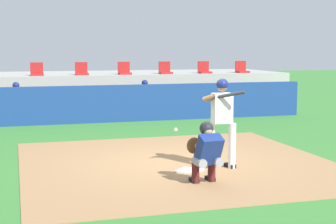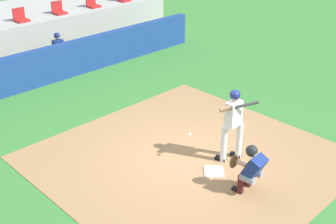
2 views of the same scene
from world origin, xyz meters
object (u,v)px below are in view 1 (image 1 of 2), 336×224
at_px(dugout_player_1, 16,101).
at_px(stadium_seat_7, 242,69).
at_px(home_plate, 190,171).
at_px(stadium_seat_3, 82,71).
at_px(stadium_seat_4, 124,71).
at_px(stadium_seat_2, 37,72).
at_px(stadium_seat_5, 165,70).
at_px(batter_at_plate, 221,117).
at_px(catcher_crouched, 206,150).
at_px(stadium_seat_6, 204,70).
at_px(dugout_player_2, 146,98).

relative_size(dugout_player_1, stadium_seat_7, 2.71).
height_order(home_plate, dugout_player_1, dugout_player_1).
height_order(dugout_player_1, stadium_seat_7, stadium_seat_7).
distance_m(stadium_seat_3, stadium_seat_4, 1.62).
xyz_separation_m(stadium_seat_2, stadium_seat_3, (1.62, 0.00, 0.00)).
xyz_separation_m(stadium_seat_3, stadium_seat_5, (3.25, 0.00, 0.00)).
distance_m(batter_at_plate, stadium_seat_7, 11.27).
bearing_deg(stadium_seat_7, catcher_crouched, -117.17).
bearing_deg(batter_at_plate, stadium_seat_6, 71.52).
xyz_separation_m(catcher_crouched, stadium_seat_4, (0.84, 11.13, 0.93)).
xyz_separation_m(catcher_crouched, stadium_seat_3, (-0.79, 11.13, 0.93)).
bearing_deg(stadium_seat_3, home_plate, -85.44).
bearing_deg(stadium_seat_3, stadium_seat_4, 0.00).
distance_m(dugout_player_1, dugout_player_2, 4.33).
xyz_separation_m(stadium_seat_4, stadium_seat_5, (1.62, 0.00, 0.00)).
height_order(home_plate, stadium_seat_5, stadium_seat_5).
distance_m(home_plate, stadium_seat_4, 10.32).
height_order(catcher_crouched, stadium_seat_2, stadium_seat_2).
bearing_deg(dugout_player_2, batter_at_plate, -93.19).
bearing_deg(stadium_seat_4, dugout_player_2, -80.89).
bearing_deg(stadium_seat_4, catcher_crouched, -94.31).
bearing_deg(stadium_seat_3, dugout_player_2, -46.20).
bearing_deg(catcher_crouched, dugout_player_2, 82.70).
distance_m(catcher_crouched, stadium_seat_5, 11.44).
relative_size(dugout_player_2, stadium_seat_3, 2.71).
relative_size(catcher_crouched, stadium_seat_5, 4.29).
distance_m(batter_at_plate, stadium_seat_2, 10.58).
height_order(catcher_crouched, dugout_player_2, dugout_player_2).
bearing_deg(stadium_seat_2, catcher_crouched, -77.78).
height_order(home_plate, catcher_crouched, catcher_crouched).
height_order(home_plate, dugout_player_2, dugout_player_2).
bearing_deg(stadium_seat_5, stadium_seat_6, 0.00).
distance_m(stadium_seat_6, stadium_seat_7, 1.62).
bearing_deg(batter_at_plate, stadium_seat_2, 107.22).
bearing_deg(home_plate, dugout_player_2, 82.04).
bearing_deg(stadium_seat_6, home_plate, -111.76).
distance_m(stadium_seat_2, stadium_seat_3, 1.62).
xyz_separation_m(batter_at_plate, stadium_seat_7, (5.00, 10.09, 0.50)).
distance_m(batter_at_plate, catcher_crouched, 1.33).
relative_size(stadium_seat_2, stadium_seat_6, 1.00).
relative_size(dugout_player_2, stadium_seat_4, 2.71).
distance_m(batter_at_plate, stadium_seat_3, 10.22).
xyz_separation_m(dugout_player_1, dugout_player_2, (4.33, 0.00, 0.00)).
xyz_separation_m(catcher_crouched, stadium_seat_2, (-2.41, 11.13, 0.93)).
relative_size(stadium_seat_3, stadium_seat_4, 1.00).
xyz_separation_m(stadium_seat_3, stadium_seat_4, (1.62, 0.00, 0.00)).
bearing_deg(batter_at_plate, catcher_crouched, -124.57).
height_order(stadium_seat_4, stadium_seat_5, same).
xyz_separation_m(dugout_player_1, stadium_seat_2, (0.75, 2.03, 0.86)).
height_order(stadium_seat_5, stadium_seat_6, same).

